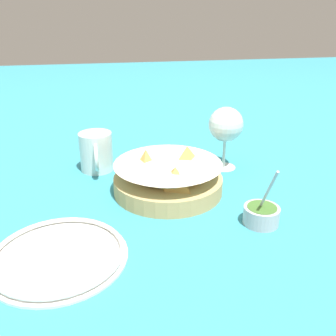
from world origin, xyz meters
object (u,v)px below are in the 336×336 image
food_basket (168,178)px  wine_glass (226,126)px  side_plate (59,255)px  beer_mug (96,153)px  sauce_cup (261,214)px

food_basket → wine_glass: size_ratio=1.52×
food_basket → side_plate: 0.30m
wine_glass → food_basket: bearing=-56.9°
beer_mug → side_plate: 0.36m
sauce_cup → side_plate: (0.04, -0.36, -0.01)m
wine_glass → beer_mug: size_ratio=1.32×
sauce_cup → food_basket: bearing=-138.0°
sauce_cup → wine_glass: bearing=176.7°
food_basket → beer_mug: 0.21m
sauce_cup → wine_glass: 0.28m
wine_glass → beer_mug: (-0.04, -0.31, -0.06)m
wine_glass → beer_mug: wine_glass is taller
food_basket → wine_glass: bearing=123.1°
beer_mug → side_plate: (0.35, -0.07, -0.04)m
food_basket → beer_mug: size_ratio=2.01×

